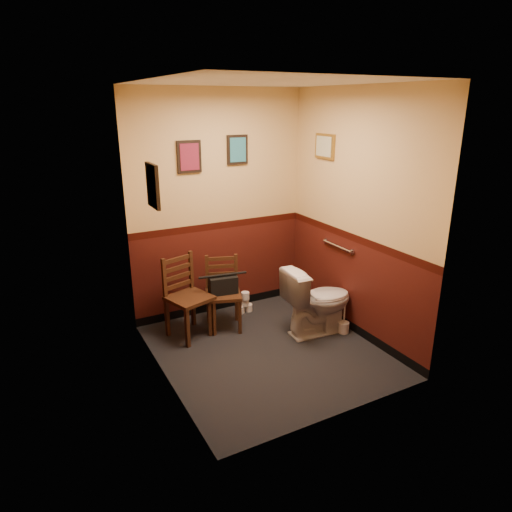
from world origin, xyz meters
The scene contains 17 objects.
floor centered at (0.00, 0.00, 0.00)m, with size 2.20×2.40×0.00m, color black.
ceiling centered at (0.00, 0.00, 2.70)m, with size 2.20×2.40×0.00m, color silver.
wall_back centered at (0.00, 1.20, 1.35)m, with size 2.20×2.70×0.00m, color #44140E.
wall_front centered at (0.00, -1.20, 1.35)m, with size 2.20×2.70×0.00m, color #44140E.
wall_left centered at (-1.10, 0.00, 1.35)m, with size 2.40×2.70×0.00m, color #44140E.
wall_right centered at (1.10, 0.00, 1.35)m, with size 2.40×2.70×0.00m, color #44140E.
grab_bar centered at (1.07, 0.25, 0.95)m, with size 0.05×0.56×0.06m.
framed_print_back_a centered at (-0.35, 1.18, 1.95)m, with size 0.28×0.04×0.36m.
framed_print_back_b centered at (0.25, 1.18, 2.00)m, with size 0.26×0.04×0.34m.
framed_print_left centered at (-1.08, 0.10, 1.85)m, with size 0.04×0.30×0.38m.
framed_print_right centered at (1.08, 0.60, 2.05)m, with size 0.04×0.34×0.28m.
toilet centered at (0.72, 0.11, 0.39)m, with size 0.45×0.80×0.78m, color white.
toilet_brush centered at (0.98, -0.05, 0.07)m, with size 0.13×0.13×0.46m.
chair_left centered at (-0.61, 0.75, 0.46)m, with size 0.54×0.54×0.92m.
chair_right centered at (-0.17, 0.74, 0.43)m, with size 0.51×0.51×0.85m.
handbag centered at (-0.18, 0.71, 0.55)m, with size 0.34×0.21×0.23m.
tp_stack centered at (0.22, 0.96, 0.12)m, with size 0.21×0.13×0.28m.
Camera 1 is at (-2.13, -3.74, 2.53)m, focal length 32.00 mm.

